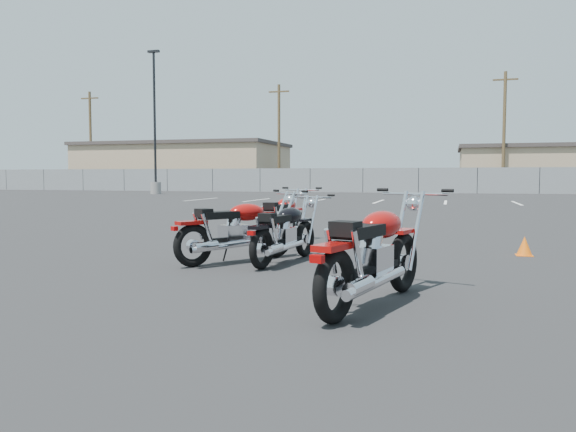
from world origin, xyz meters
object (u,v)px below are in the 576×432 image
(motorcycle_second_black, at_px, (285,232))
(motorcycle_front_red, at_px, (283,219))
(motorcycle_rear_red, at_px, (374,254))
(motorcycle_third_red, at_px, (237,230))

(motorcycle_second_black, bearing_deg, motorcycle_front_red, 107.45)
(motorcycle_rear_red, bearing_deg, motorcycle_front_red, 116.87)
(motorcycle_third_red, height_order, motorcycle_rear_red, motorcycle_rear_red)
(motorcycle_front_red, bearing_deg, motorcycle_second_black, -72.55)
(motorcycle_second_black, bearing_deg, motorcycle_third_red, -168.58)
(motorcycle_front_red, xyz_separation_m, motorcycle_rear_red, (2.05, -4.04, 0.03))
(motorcycle_front_red, distance_m, motorcycle_third_red, 1.96)
(motorcycle_front_red, bearing_deg, motorcycle_rear_red, -63.13)
(motorcycle_front_red, distance_m, motorcycle_second_black, 1.92)
(motorcycle_second_black, distance_m, motorcycle_rear_red, 2.65)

